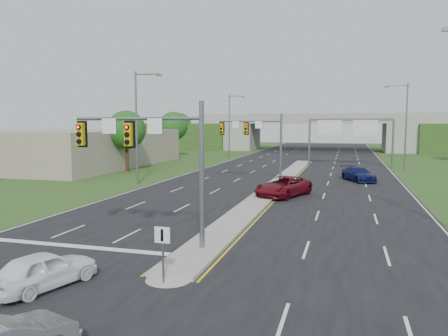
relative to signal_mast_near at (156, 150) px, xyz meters
name	(u,v)px	position (x,y,z in m)	size (l,w,h in m)	color
ground	(202,251)	(2.26, 0.07, -4.73)	(240.00, 240.00, 0.00)	#2A4D1B
road	(292,172)	(2.26, 35.07, -4.72)	(24.00, 160.00, 0.02)	black
median	(277,184)	(2.26, 23.07, -4.63)	(2.00, 54.00, 0.16)	gray
median_nose	(169,278)	(2.26, -3.93, -4.63)	(2.00, 2.00, 0.16)	gray
lane_markings	(280,177)	(1.66, 28.99, -4.70)	(23.72, 160.00, 0.01)	gold
signal_mast_near	(156,150)	(0.00, 0.00, 0.00)	(6.62, 0.60, 7.00)	slate
signal_mast_far	(259,136)	(0.00, 25.00, 0.00)	(6.62, 0.60, 7.00)	slate
keep_right_sign	(163,245)	(2.26, -4.45, -3.21)	(0.60, 0.13, 2.20)	slate
sign_gantry	(349,129)	(8.95, 44.99, 0.51)	(11.58, 0.44, 6.67)	slate
overpass	(317,135)	(2.26, 80.07, -1.17)	(80.00, 14.00, 8.10)	gray
lightpole_l_mid	(138,122)	(-11.03, 20.07, 1.38)	(2.85, 0.25, 11.00)	slate
lightpole_l_far	(230,123)	(-11.03, 55.07, 1.38)	(2.85, 0.25, 11.00)	slate
lightpole_r_far	(404,123)	(15.56, 40.07, 1.38)	(2.85, 0.25, 11.00)	slate
tree_l_near	(126,130)	(-17.74, 30.07, 0.45)	(4.80, 4.80, 7.60)	#382316
tree_l_mid	(173,126)	(-21.74, 55.07, 0.78)	(5.20, 5.20, 8.12)	#382316
tree_back_a	(180,124)	(-35.74, 94.07, 1.11)	(6.00, 6.00, 8.85)	#382316
tree_back_b	(229,125)	(-21.74, 94.07, 0.78)	(5.60, 5.60, 8.32)	#382316
tree_back_c	(424,126)	(26.26, 94.07, 0.78)	(5.60, 5.60, 8.32)	#382316
commercial_building	(80,148)	(-27.74, 35.07, -2.23)	(18.00, 30.00, 5.00)	gray
car_white	(44,270)	(-1.76, -5.91, -4.03)	(1.60, 3.97, 1.35)	white
car_far_a	(283,186)	(3.76, 16.50, -3.89)	(2.71, 5.88, 1.64)	#610915
car_far_b	(358,174)	(9.93, 28.10, -3.98)	(2.04, 5.02, 1.46)	#0B1546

